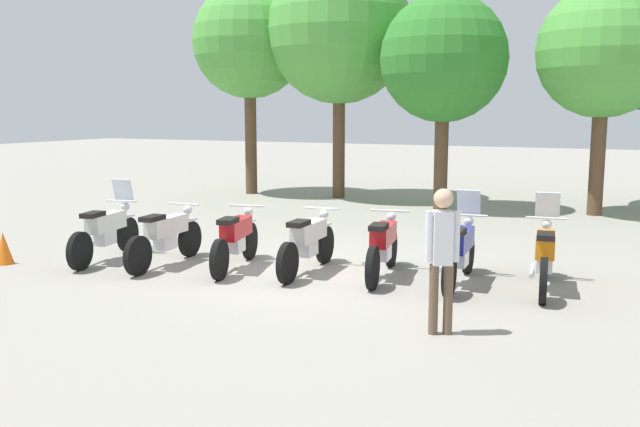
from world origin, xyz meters
name	(u,v)px	position (x,y,z in m)	size (l,w,h in m)	color
ground_plane	(307,273)	(0.00, 0.00, 0.00)	(80.00, 80.00, 0.00)	gray
motorcycle_0	(106,231)	(-3.61, -0.60, 0.52)	(0.69, 2.17, 1.37)	black
motorcycle_1	(166,236)	(-2.40, -0.49, 0.50)	(0.62, 2.19, 0.99)	black
motorcycle_2	(236,238)	(-1.21, -0.20, 0.50)	(0.74, 2.15, 0.99)	black
motorcycle_3	(308,242)	(0.00, 0.05, 0.50)	(0.62, 2.19, 0.99)	black
motorcycle_4	(383,245)	(1.19, 0.28, 0.50)	(0.62, 2.18, 0.99)	black
motorcycle_5	(460,250)	(2.39, 0.36, 0.52)	(0.62, 2.19, 1.37)	black
motorcycle_6	(545,254)	(3.59, 0.57, 0.52)	(0.62, 2.19, 1.37)	black
person_0	(442,250)	(2.75, -2.07, 1.01)	(0.40, 0.30, 1.72)	brown
tree_0	(249,42)	(-6.25, 8.81, 4.64)	(3.47, 3.47, 6.41)	brown
tree_1	(339,31)	(-3.37, 9.05, 4.86)	(4.22, 4.22, 6.99)	brown
tree_2	(444,59)	(0.03, 7.96, 3.89)	(3.29, 3.29, 5.56)	brown
tree_3	(604,52)	(3.81, 8.56, 3.98)	(3.22, 3.22, 5.62)	brown
traffic_cone	(4,248)	(-4.97, -1.60, 0.28)	(0.32, 0.32, 0.55)	orange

